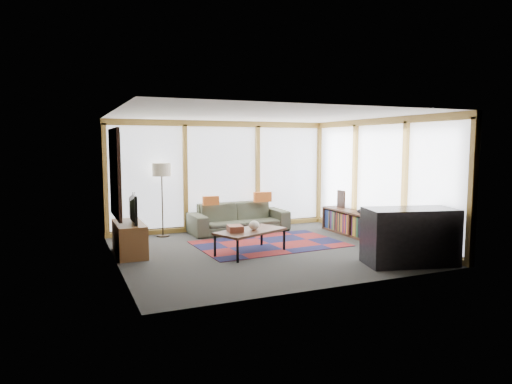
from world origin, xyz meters
name	(u,v)px	position (x,y,z in m)	size (l,w,h in m)	color
ground	(264,250)	(0.00, 0.00, 0.00)	(5.50, 5.50, 0.00)	#282826
room_envelope	(275,169)	(0.49, 0.56, 1.54)	(5.52, 5.02, 2.62)	#413731
rug	(269,244)	(0.33, 0.46, 0.01)	(2.94, 1.89, 0.01)	maroon
sofa	(239,218)	(0.22, 1.95, 0.34)	(2.31, 0.90, 0.67)	#3A3D2D
pillow_left	(211,201)	(-0.47, 1.91, 0.78)	(0.37, 0.11, 0.20)	#C65F25
pillow_right	(263,197)	(0.85, 1.98, 0.79)	(0.43, 0.13, 0.24)	#C65F25
floor_lamp	(162,200)	(-1.53, 2.11, 0.82)	(0.41, 0.41, 1.64)	#302619
coffee_table	(250,242)	(-0.35, -0.15, 0.22)	(1.34, 0.67, 0.45)	#361B14
book_stack	(235,228)	(-0.65, -0.14, 0.50)	(0.26, 0.33, 0.11)	brown
vase	(254,225)	(-0.27, -0.13, 0.53)	(0.20, 0.20, 0.17)	silver
bookshelf	(356,224)	(2.43, 0.40, 0.28)	(0.40, 2.20, 0.55)	#361B14
bowl_a	(373,213)	(2.46, -0.14, 0.60)	(0.20, 0.20, 0.10)	black
bowl_b	(360,211)	(2.43, 0.25, 0.59)	(0.17, 0.17, 0.08)	black
shelf_picture	(341,199)	(2.53, 1.16, 0.75)	(0.04, 0.31, 0.41)	black
tv_console	(129,239)	(-2.45, 0.68, 0.30)	(0.50, 1.20, 0.60)	brown
television	(130,208)	(-2.43, 0.68, 0.87)	(0.93, 0.12, 0.54)	black
bar_counter	(410,236)	(1.87, -1.92, 0.48)	(1.53, 0.71, 0.97)	black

